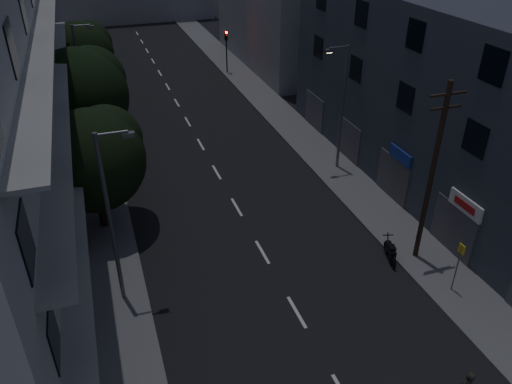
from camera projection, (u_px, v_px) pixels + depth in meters
ground at (199, 142)px, 36.78m from camera, size 160.00×160.00×0.00m
sidewalk_left at (94, 155)px, 34.66m from camera, size 3.00×90.00×0.15m
sidewalk_right at (293, 128)px, 38.83m from camera, size 3.00×90.00×0.15m
lane_markings at (182, 112)px, 41.86m from camera, size 0.15×60.50×0.01m
building_right at (444, 103)px, 28.35m from camera, size 6.19×28.00×11.00m
building_far_right at (272, 0)px, 50.61m from camera, size 6.00×20.00×13.00m
tree_near at (93, 156)px, 25.21m from camera, size 5.36×5.36×6.61m
tree_mid at (80, 93)px, 31.51m from camera, size 6.17×6.17×7.60m
tree_far at (81, 52)px, 41.56m from camera, size 5.48×5.48×6.78m
traffic_signal_far_right at (226, 43)px, 49.23m from camera, size 0.28×0.37×4.10m
traffic_signal_far_left at (88, 56)px, 45.22m from camera, size 0.28×0.37×4.10m
street_lamp_left_near at (112, 213)px, 20.12m from camera, size 1.51×0.25×8.00m
street_lamp_right at (341, 103)px, 30.84m from camera, size 1.51×0.25×8.00m
street_lamp_left_far at (83, 76)px, 35.45m from camera, size 1.51×0.25×8.00m
utility_pole at (432, 172)px, 22.54m from camera, size 1.80×0.24×9.00m
bus_stop_sign at (459, 259)px, 21.89m from camera, size 0.06×0.35×2.52m
motorcycle at (390, 252)px, 24.66m from camera, size 0.74×1.83×1.20m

